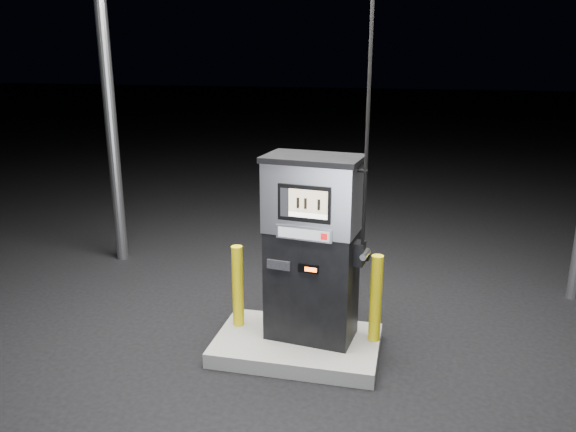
# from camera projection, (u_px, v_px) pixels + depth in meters

# --- Properties ---
(ground) EXTENTS (80.00, 80.00, 0.00)m
(ground) POSITION_uv_depth(u_px,v_px,m) (297.00, 352.00, 5.59)
(ground) COLOR black
(ground) RESTS_ON ground
(pump_island) EXTENTS (1.60, 1.00, 0.15)m
(pump_island) POSITION_uv_depth(u_px,v_px,m) (297.00, 345.00, 5.56)
(pump_island) COLOR slate
(pump_island) RESTS_ON ground
(fuel_dispenser) EXTENTS (1.03, 0.64, 3.76)m
(fuel_dispenser) POSITION_uv_depth(u_px,v_px,m) (312.00, 247.00, 5.34)
(fuel_dispenser) COLOR black
(fuel_dispenser) RESTS_ON pump_island
(bollard_left) EXTENTS (0.12, 0.12, 0.86)m
(bollard_left) POSITION_uv_depth(u_px,v_px,m) (238.00, 286.00, 5.70)
(bollard_left) COLOR yellow
(bollard_left) RESTS_ON pump_island
(bollard_right) EXTENTS (0.15, 0.15, 0.88)m
(bollard_right) POSITION_uv_depth(u_px,v_px,m) (376.00, 298.00, 5.40)
(bollard_right) COLOR yellow
(bollard_right) RESTS_ON pump_island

